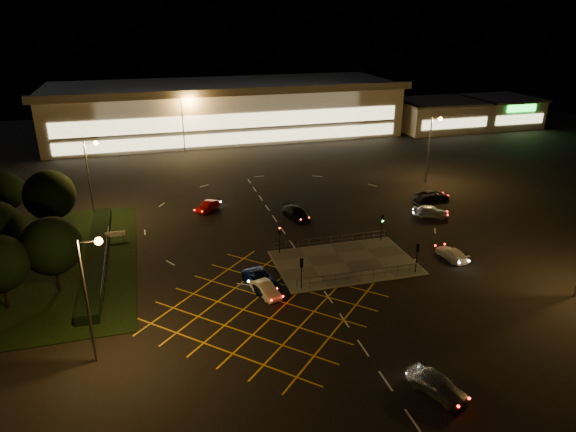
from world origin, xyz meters
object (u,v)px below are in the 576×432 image
object	(u,v)px
car_near_silver	(437,385)
car_approach_white	(452,254)
signal_se	(417,252)
car_left_blue	(261,280)
signal_ne	(382,222)
car_far_dkgrey	(296,213)
car_circ_red	(208,206)
car_east_grey	(432,196)
car_right_silver	(430,211)
signal_nw	(279,234)
car_queue_white	(265,289)
signal_sw	(301,267)

from	to	relation	value
car_near_silver	car_approach_white	bearing A→B (deg)	32.77
signal_se	car_left_blue	bearing A→B (deg)	-5.55
signal_ne	car_far_dkgrey	distance (m)	12.01
car_far_dkgrey	car_circ_red	world-z (taller)	car_far_dkgrey
car_east_grey	car_approach_white	bearing A→B (deg)	154.71
car_circ_red	car_east_grey	distance (m)	30.92
car_right_silver	car_east_grey	world-z (taller)	car_right_silver
signal_nw	car_queue_white	world-z (taller)	signal_nw
signal_nw	car_near_silver	size ratio (longest dim) A/B	0.71
signal_ne	car_right_silver	distance (m)	10.77
signal_se	car_left_blue	xyz separation A→B (m)	(-15.50, 1.51, -1.67)
car_far_dkgrey	car_east_grey	size ratio (longest dim) A/B	1.00
signal_sw	car_right_silver	distance (m)	25.10
car_circ_red	signal_ne	bearing A→B (deg)	2.20
signal_nw	car_near_silver	distance (m)	24.64
signal_nw	car_far_dkgrey	bearing A→B (deg)	63.55
car_left_blue	car_east_grey	distance (m)	33.05
signal_sw	car_queue_white	bearing A→B (deg)	1.33
car_approach_white	signal_nw	bearing A→B (deg)	-23.13
car_left_blue	car_right_silver	distance (m)	27.41
signal_sw	signal_nw	xyz separation A→B (m)	(0.00, 7.99, 0.00)
signal_ne	car_east_grey	world-z (taller)	signal_ne
car_left_blue	car_approach_white	bearing A→B (deg)	-10.96
car_queue_white	signal_se	bearing A→B (deg)	-16.71
signal_nw	car_left_blue	xyz separation A→B (m)	(-3.50, -6.48, -1.67)
car_east_grey	car_near_silver	bearing A→B (deg)	148.93
car_queue_white	car_far_dkgrey	size ratio (longest dim) A/B	0.77
car_east_grey	signal_ne	bearing A→B (deg)	128.59
signal_nw	car_queue_white	xyz separation A→B (m)	(-3.50, -8.07, -1.74)
car_east_grey	signal_sw	bearing A→B (deg)	125.76
signal_ne	car_queue_white	bearing A→B (deg)	-152.50
signal_nw	car_circ_red	world-z (taller)	signal_nw
signal_nw	car_far_dkgrey	world-z (taller)	signal_nw
car_right_silver	car_approach_white	distance (m)	11.99
car_queue_white	car_east_grey	xyz separation A→B (m)	(28.28, 18.70, 0.06)
signal_ne	car_near_silver	size ratio (longest dim) A/B	0.71
signal_sw	car_east_grey	bearing A→B (deg)	-143.08
signal_nw	car_left_blue	world-z (taller)	signal_nw
signal_nw	signal_ne	distance (m)	12.00
signal_se	car_circ_red	xyz separation A→B (m)	(-17.81, 23.12, -1.75)
signal_se	car_circ_red	bearing A→B (deg)	-52.39
signal_nw	car_east_grey	bearing A→B (deg)	23.22
car_left_blue	car_right_silver	xyz separation A→B (m)	(24.80, 11.66, 0.05)
signal_sw	signal_se	size ratio (longest dim) A/B	1.00
car_far_dkgrey	car_right_silver	bearing A→B (deg)	-28.24
car_near_silver	car_left_blue	distance (m)	19.49
signal_nw	car_far_dkgrey	xyz separation A→B (m)	(4.66, 9.36, -1.65)
signal_ne	car_near_silver	bearing A→B (deg)	-106.64
signal_nw	car_circ_red	bearing A→B (deg)	111.00
signal_se	car_right_silver	xyz separation A→B (m)	(9.30, 13.17, -1.62)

